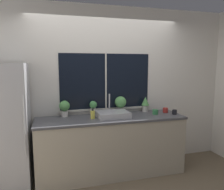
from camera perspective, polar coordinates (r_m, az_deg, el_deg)
ground_plane at (r=3.50m, az=1.24°, el=-21.98°), size 14.00×14.00×0.00m
wall_back at (r=3.71m, az=-1.75°, el=1.86°), size 8.00×0.09×2.70m
wall_right at (r=5.40m, az=19.75°, el=3.32°), size 0.06×7.00×2.70m
counter at (r=3.57m, az=-0.20°, el=-13.07°), size 2.31×0.64×0.93m
refrigerator at (r=3.40m, az=-27.09°, el=-7.65°), size 0.75×0.63×1.77m
sink at (r=3.42m, az=0.23°, el=-5.05°), size 0.49×0.42×0.34m
potted_plant_far_left at (r=3.52m, az=-12.30°, el=-3.14°), size 0.17×0.17×0.25m
potted_plant_center_left at (r=3.57m, az=-4.92°, el=-3.16°), size 0.12×0.12×0.23m
potted_plant_center_right at (r=3.68m, az=2.23°, el=-2.15°), size 0.19×0.19×0.29m
potted_plant_far_right at (r=3.84m, az=8.69°, el=-2.10°), size 0.13×0.13×0.26m
soap_bottle at (r=3.34m, az=-5.06°, el=-5.08°), size 0.07×0.07×0.15m
mug_black at (r=3.75m, az=16.01°, el=-4.31°), size 0.08×0.08×0.08m
mug_red at (r=3.86m, az=13.77°, el=-3.87°), size 0.09×0.09×0.08m
mug_green at (r=3.69m, az=11.25°, el=-4.36°), size 0.09×0.09×0.08m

